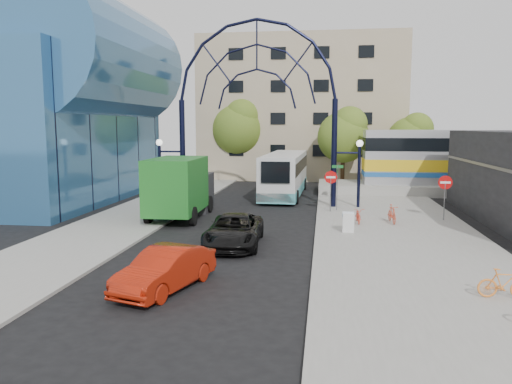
# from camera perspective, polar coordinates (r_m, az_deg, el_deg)

# --- Properties ---
(ground) EXTENTS (120.00, 120.00, 0.00)m
(ground) POSITION_cam_1_polar(r_m,az_deg,el_deg) (19.60, -5.46, -8.16)
(ground) COLOR black
(ground) RESTS_ON ground
(sidewalk_east) EXTENTS (8.00, 56.00, 0.12)m
(sidewalk_east) POSITION_cam_1_polar(r_m,az_deg,el_deg) (23.24, 16.64, -5.79)
(sidewalk_east) COLOR gray
(sidewalk_east) RESTS_ON ground
(plaza_west) EXTENTS (5.00, 50.00, 0.12)m
(plaza_west) POSITION_cam_1_polar(r_m,az_deg,el_deg) (27.18, -16.00, -3.85)
(plaza_west) COLOR gray
(plaza_west) RESTS_ON ground
(gateway_arch) EXTENTS (13.64, 0.44, 12.10)m
(gateway_arch) POSITION_cam_1_polar(r_m,az_deg,el_deg) (32.81, 0.09, 13.25)
(gateway_arch) COLOR black
(gateway_arch) RESTS_ON ground
(stop_sign) EXTENTS (0.80, 0.07, 2.50)m
(stop_sign) POSITION_cam_1_polar(r_m,az_deg,el_deg) (30.54, 8.54, 1.26)
(stop_sign) COLOR slate
(stop_sign) RESTS_ON sidewalk_east
(do_not_enter_sign) EXTENTS (0.76, 0.07, 2.48)m
(do_not_enter_sign) POSITION_cam_1_polar(r_m,az_deg,el_deg) (29.31, 20.80, 0.55)
(do_not_enter_sign) COLOR slate
(do_not_enter_sign) RESTS_ON sidewalk_east
(street_name_sign) EXTENTS (0.70, 0.70, 2.80)m
(street_name_sign) POSITION_cam_1_polar(r_m,az_deg,el_deg) (31.13, 9.27, 1.61)
(street_name_sign) COLOR slate
(street_name_sign) RESTS_ON sidewalk_east
(sandwich_board) EXTENTS (0.55, 0.61, 0.99)m
(sandwich_board) POSITION_cam_1_polar(r_m,az_deg,el_deg) (24.78, 10.51, -3.16)
(sandwich_board) COLOR white
(sandwich_board) RESTS_ON sidewalk_east
(transit_hall) EXTENTS (16.50, 18.00, 14.50)m
(transit_hall) POSITION_cam_1_polar(r_m,az_deg,el_deg) (38.75, -23.04, 9.03)
(transit_hall) COLOR #2F6292
(transit_hall) RESTS_ON ground
(apartment_block) EXTENTS (20.00, 12.10, 14.00)m
(apartment_block) POSITION_cam_1_polar(r_m,az_deg,el_deg) (53.41, 5.31, 9.35)
(apartment_block) COLOR tan
(apartment_block) RESTS_ON ground
(tree_north_a) EXTENTS (4.48, 4.48, 7.00)m
(tree_north_a) POSITION_cam_1_polar(r_m,az_deg,el_deg) (44.32, 10.11, 6.54)
(tree_north_a) COLOR #382314
(tree_north_a) RESTS_ON ground
(tree_north_b) EXTENTS (5.12, 5.12, 8.00)m
(tree_north_b) POSITION_cam_1_polar(r_m,az_deg,el_deg) (48.98, -1.93, 7.51)
(tree_north_b) COLOR #382314
(tree_north_b) RESTS_ON ground
(tree_north_c) EXTENTS (4.16, 4.16, 6.50)m
(tree_north_c) POSITION_cam_1_polar(r_m,az_deg,el_deg) (46.94, 17.38, 5.96)
(tree_north_c) COLOR #382314
(tree_north_c) RESTS_ON ground
(city_bus) EXTENTS (3.02, 11.76, 3.21)m
(city_bus) POSITION_cam_1_polar(r_m,az_deg,el_deg) (38.34, 3.33, 2.12)
(city_bus) COLOR silver
(city_bus) RESTS_ON ground
(green_truck) EXTENTS (2.84, 7.05, 3.53)m
(green_truck) POSITION_cam_1_polar(r_m,az_deg,el_deg) (29.11, -8.57, 0.49)
(green_truck) COLOR black
(green_truck) RESTS_ON ground
(black_suv) EXTENTS (2.54, 5.12, 1.39)m
(black_suv) POSITION_cam_1_polar(r_m,az_deg,el_deg) (22.19, -2.51, -4.42)
(black_suv) COLOR black
(black_suv) RESTS_ON ground
(red_sedan) EXTENTS (2.59, 4.41, 1.37)m
(red_sedan) POSITION_cam_1_polar(r_m,az_deg,el_deg) (16.60, -10.31, -8.68)
(red_sedan) COLOR #A51C0A
(red_sedan) RESTS_ON ground
(bike_near_a) EXTENTS (0.60, 1.58, 0.82)m
(bike_near_a) POSITION_cam_1_polar(r_m,az_deg,el_deg) (27.44, 11.61, -2.61)
(bike_near_a) COLOR #DD422C
(bike_near_a) RESTS_ON sidewalk_east
(bike_near_b) EXTENTS (0.62, 1.67, 0.98)m
(bike_near_b) POSITION_cam_1_polar(r_m,az_deg,el_deg) (27.77, 15.28, -2.43)
(bike_near_b) COLOR #D4452A
(bike_near_b) RESTS_ON sidewalk_east
(bike_far_b) EXTENTS (1.54, 0.48, 0.92)m
(bike_far_b) POSITION_cam_1_polar(r_m,az_deg,el_deg) (17.01, 26.50, -9.35)
(bike_far_b) COLOR orange
(bike_far_b) RESTS_ON sidewalk_east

